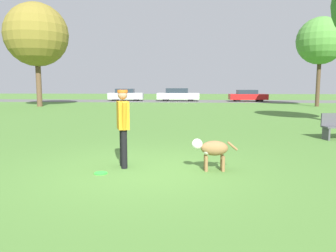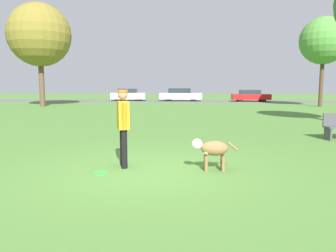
% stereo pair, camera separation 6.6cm
% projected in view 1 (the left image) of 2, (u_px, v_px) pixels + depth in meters
% --- Properties ---
extents(ground_plane, '(120.00, 120.00, 0.00)m').
position_uv_depth(ground_plane, '(141.00, 170.00, 6.70)').
color(ground_plane, '#4C7A33').
extents(far_road_strip, '(120.00, 6.00, 0.01)m').
position_uv_depth(far_road_strip, '(182.00, 101.00, 35.87)').
color(far_road_strip, '#5B5B59').
rests_on(far_road_strip, ground_plane).
extents(person, '(0.35, 0.69, 1.64)m').
position_uv_depth(person, '(123.00, 122.00, 6.87)').
color(person, black).
rests_on(person, ground_plane).
extents(dog, '(0.94, 0.34, 0.66)m').
position_uv_depth(dog, '(212.00, 149.00, 6.65)').
color(dog, olive).
rests_on(dog, ground_plane).
extents(frisbee, '(0.26, 0.26, 0.02)m').
position_uv_depth(frisbee, '(101.00, 173.00, 6.46)').
color(frisbee, '#33D838').
rests_on(frisbee, ground_plane).
extents(tree_far_right, '(3.77, 3.77, 7.17)m').
position_uv_depth(tree_far_right, '(320.00, 41.00, 26.30)').
color(tree_far_right, '#4C3826').
rests_on(tree_far_right, ground_plane).
extents(tree_far_left, '(5.03, 5.03, 8.28)m').
position_uv_depth(tree_far_left, '(36.00, 35.00, 26.24)').
color(tree_far_left, brown).
rests_on(tree_far_left, ground_plane).
extents(parked_car_silver, '(3.90, 1.86, 1.35)m').
position_uv_depth(parked_car_silver, '(126.00, 95.00, 36.39)').
color(parked_car_silver, '#B7B7BC').
rests_on(parked_car_silver, ground_plane).
extents(parked_car_white, '(4.58, 1.74, 1.41)m').
position_uv_depth(parked_car_white, '(178.00, 95.00, 35.77)').
color(parked_car_white, white).
rests_on(parked_car_white, ground_plane).
extents(parked_car_red, '(4.02, 1.86, 1.24)m').
position_uv_depth(parked_car_red, '(248.00, 96.00, 35.10)').
color(parked_car_red, red).
rests_on(parked_car_red, ground_plane).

